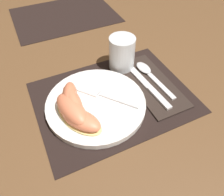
{
  "coord_description": "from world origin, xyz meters",
  "views": [
    {
      "loc": [
        -0.18,
        -0.37,
        0.44
      ],
      "look_at": [
        -0.01,
        -0.02,
        0.02
      ],
      "focal_mm": 35.0,
      "sensor_mm": 36.0,
      "label": 1
    }
  ],
  "objects_px": {
    "citrus_wedge_1": "(73,102)",
    "citrus_wedge_2": "(72,111)",
    "knife": "(146,84)",
    "juice_glass": "(122,55)",
    "citrus_wedge_3": "(81,120)",
    "fork": "(101,95)",
    "citrus_wedge_0": "(70,98)",
    "plate": "(96,104)",
    "spoon": "(148,72)"
  },
  "relations": [
    {
      "from": "juice_glass",
      "to": "citrus_wedge_0",
      "type": "relative_size",
      "value": 0.89
    },
    {
      "from": "fork",
      "to": "citrus_wedge_2",
      "type": "xyz_separation_m",
      "value": [
        -0.09,
        -0.03,
        0.02
      ]
    },
    {
      "from": "citrus_wedge_0",
      "to": "citrus_wedge_2",
      "type": "distance_m",
      "value": 0.04
    },
    {
      "from": "knife",
      "to": "citrus_wedge_3",
      "type": "distance_m",
      "value": 0.23
    },
    {
      "from": "fork",
      "to": "citrus_wedge_1",
      "type": "height_order",
      "value": "citrus_wedge_1"
    },
    {
      "from": "citrus_wedge_1",
      "to": "citrus_wedge_2",
      "type": "distance_m",
      "value": 0.03
    },
    {
      "from": "citrus_wedge_0",
      "to": "plate",
      "type": "bearing_deg",
      "value": -19.58
    },
    {
      "from": "fork",
      "to": "citrus_wedge_0",
      "type": "distance_m",
      "value": 0.08
    },
    {
      "from": "plate",
      "to": "citrus_wedge_3",
      "type": "distance_m",
      "value": 0.08
    },
    {
      "from": "plate",
      "to": "spoon",
      "type": "distance_m",
      "value": 0.2
    },
    {
      "from": "plate",
      "to": "citrus_wedge_2",
      "type": "height_order",
      "value": "citrus_wedge_2"
    },
    {
      "from": "spoon",
      "to": "citrus_wedge_2",
      "type": "bearing_deg",
      "value": -165.04
    },
    {
      "from": "juice_glass",
      "to": "citrus_wedge_3",
      "type": "bearing_deg",
      "value": -138.84
    },
    {
      "from": "citrus_wedge_2",
      "to": "citrus_wedge_3",
      "type": "bearing_deg",
      "value": -71.12
    },
    {
      "from": "citrus_wedge_2",
      "to": "citrus_wedge_3",
      "type": "relative_size",
      "value": 1.07
    },
    {
      "from": "spoon",
      "to": "citrus_wedge_2",
      "type": "relative_size",
      "value": 1.36
    },
    {
      "from": "spoon",
      "to": "plate",
      "type": "bearing_deg",
      "value": -165.36
    },
    {
      "from": "plate",
      "to": "citrus_wedge_0",
      "type": "distance_m",
      "value": 0.07
    },
    {
      "from": "fork",
      "to": "citrus_wedge_1",
      "type": "xyz_separation_m",
      "value": [
        -0.08,
        -0.01,
        0.02
      ]
    },
    {
      "from": "juice_glass",
      "to": "citrus_wedge_0",
      "type": "distance_m",
      "value": 0.22
    },
    {
      "from": "spoon",
      "to": "knife",
      "type": "bearing_deg",
      "value": -126.98
    },
    {
      "from": "citrus_wedge_2",
      "to": "spoon",
      "type": "bearing_deg",
      "value": 14.96
    },
    {
      "from": "fork",
      "to": "citrus_wedge_0",
      "type": "bearing_deg",
      "value": 175.8
    },
    {
      "from": "knife",
      "to": "citrus_wedge_2",
      "type": "bearing_deg",
      "value": -172.92
    },
    {
      "from": "spoon",
      "to": "citrus_wedge_3",
      "type": "xyz_separation_m",
      "value": [
        -0.25,
        -0.1,
        0.02
      ]
    },
    {
      "from": "knife",
      "to": "citrus_wedge_0",
      "type": "height_order",
      "value": "citrus_wedge_0"
    },
    {
      "from": "fork",
      "to": "spoon",
      "type": "bearing_deg",
      "value": 11.51
    },
    {
      "from": "knife",
      "to": "spoon",
      "type": "xyz_separation_m",
      "value": [
        0.03,
        0.04,
        0.0
      ]
    },
    {
      "from": "citrus_wedge_2",
      "to": "citrus_wedge_1",
      "type": "bearing_deg",
      "value": 67.27
    },
    {
      "from": "juice_glass",
      "to": "fork",
      "type": "distance_m",
      "value": 0.15
    },
    {
      "from": "spoon",
      "to": "citrus_wedge_3",
      "type": "distance_m",
      "value": 0.27
    },
    {
      "from": "plate",
      "to": "citrus_wedge_1",
      "type": "relative_size",
      "value": 2.26
    },
    {
      "from": "plate",
      "to": "juice_glass",
      "type": "height_order",
      "value": "juice_glass"
    },
    {
      "from": "plate",
      "to": "fork",
      "type": "distance_m",
      "value": 0.03
    },
    {
      "from": "citrus_wedge_1",
      "to": "citrus_wedge_2",
      "type": "xyz_separation_m",
      "value": [
        -0.01,
        -0.02,
        -0.0
      ]
    },
    {
      "from": "fork",
      "to": "citrus_wedge_1",
      "type": "distance_m",
      "value": 0.08
    },
    {
      "from": "knife",
      "to": "citrus_wedge_1",
      "type": "height_order",
      "value": "citrus_wedge_1"
    },
    {
      "from": "juice_glass",
      "to": "citrus_wedge_3",
      "type": "xyz_separation_m",
      "value": [
        -0.19,
        -0.17,
        -0.01
      ]
    },
    {
      "from": "citrus_wedge_2",
      "to": "citrus_wedge_3",
      "type": "height_order",
      "value": "citrus_wedge_2"
    },
    {
      "from": "juice_glass",
      "to": "citrus_wedge_3",
      "type": "height_order",
      "value": "juice_glass"
    },
    {
      "from": "spoon",
      "to": "juice_glass",
      "type": "bearing_deg",
      "value": 129.86
    },
    {
      "from": "citrus_wedge_1",
      "to": "citrus_wedge_0",
      "type": "bearing_deg",
      "value": 96.69
    },
    {
      "from": "knife",
      "to": "spoon",
      "type": "relative_size",
      "value": 1.26
    },
    {
      "from": "knife",
      "to": "fork",
      "type": "relative_size",
      "value": 1.48
    },
    {
      "from": "citrus_wedge_1",
      "to": "citrus_wedge_2",
      "type": "height_order",
      "value": "same"
    },
    {
      "from": "knife",
      "to": "citrus_wedge_1",
      "type": "relative_size",
      "value": 1.93
    },
    {
      "from": "spoon",
      "to": "citrus_wedge_1",
      "type": "relative_size",
      "value": 1.54
    },
    {
      "from": "plate",
      "to": "citrus_wedge_3",
      "type": "bearing_deg",
      "value": -138.3
    },
    {
      "from": "citrus_wedge_3",
      "to": "citrus_wedge_0",
      "type": "bearing_deg",
      "value": 91.88
    },
    {
      "from": "juice_glass",
      "to": "fork",
      "type": "relative_size",
      "value": 0.67
    }
  ]
}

